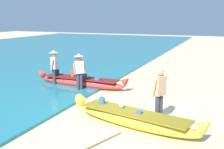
{
  "coord_description": "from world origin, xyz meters",
  "views": [
    {
      "loc": [
        2.82,
        -8.11,
        3.24
      ],
      "look_at": [
        -1.43,
        2.04,
        0.9
      ],
      "focal_mm": 44.31,
      "sensor_mm": 36.0,
      "label": 1
    }
  ],
  "objects_px": {
    "person_vendor_hatted": "(79,70)",
    "boat_yellow_foreground": "(134,119)",
    "person_vendor_assistant": "(54,65)",
    "person_tourist_customer": "(159,92)",
    "boat_red_midground": "(81,82)",
    "paddle": "(92,146)"
  },
  "relations": [
    {
      "from": "person_vendor_hatted",
      "to": "person_vendor_assistant",
      "type": "xyz_separation_m",
      "value": [
        -1.62,
        0.5,
        0.01
      ]
    },
    {
      "from": "boat_red_midground",
      "to": "person_vendor_hatted",
      "type": "relative_size",
      "value": 2.75
    },
    {
      "from": "person_vendor_hatted",
      "to": "boat_yellow_foreground",
      "type": "bearing_deg",
      "value": -39.61
    },
    {
      "from": "boat_red_midground",
      "to": "person_vendor_hatted",
      "type": "distance_m",
      "value": 1.07
    },
    {
      "from": "boat_red_midground",
      "to": "paddle",
      "type": "distance_m",
      "value": 6.11
    },
    {
      "from": "person_vendor_hatted",
      "to": "person_tourist_customer",
      "type": "bearing_deg",
      "value": -29.09
    },
    {
      "from": "boat_yellow_foreground",
      "to": "person_vendor_assistant",
      "type": "bearing_deg",
      "value": 146.52
    },
    {
      "from": "boat_yellow_foreground",
      "to": "person_vendor_hatted",
      "type": "height_order",
      "value": "person_vendor_hatted"
    },
    {
      "from": "boat_red_midground",
      "to": "person_tourist_customer",
      "type": "relative_size",
      "value": 2.69
    },
    {
      "from": "boat_yellow_foreground",
      "to": "person_vendor_hatted",
      "type": "relative_size",
      "value": 2.59
    },
    {
      "from": "person_tourist_customer",
      "to": "paddle",
      "type": "xyz_separation_m",
      "value": [
        -1.16,
        -2.26,
        -0.95
      ]
    },
    {
      "from": "person_vendor_assistant",
      "to": "boat_yellow_foreground",
      "type": "bearing_deg",
      "value": -33.48
    },
    {
      "from": "boat_yellow_foreground",
      "to": "person_tourist_customer",
      "type": "xyz_separation_m",
      "value": [
        0.61,
        0.58,
        0.72
      ]
    },
    {
      "from": "paddle",
      "to": "person_tourist_customer",
      "type": "bearing_deg",
      "value": 62.84
    },
    {
      "from": "boat_yellow_foreground",
      "to": "person_tourist_customer",
      "type": "relative_size",
      "value": 2.54
    },
    {
      "from": "paddle",
      "to": "boat_red_midground",
      "type": "bearing_deg",
      "value": 121.38
    },
    {
      "from": "person_vendor_hatted",
      "to": "paddle",
      "type": "bearing_deg",
      "value": -57.52
    },
    {
      "from": "boat_yellow_foreground",
      "to": "person_vendor_assistant",
      "type": "xyz_separation_m",
      "value": [
        -5.03,
        3.32,
        0.72
      ]
    },
    {
      "from": "boat_yellow_foreground",
      "to": "boat_red_midground",
      "type": "distance_m",
      "value": 5.14
    },
    {
      "from": "person_tourist_customer",
      "to": "person_vendor_assistant",
      "type": "distance_m",
      "value": 6.27
    },
    {
      "from": "person_vendor_hatted",
      "to": "person_tourist_customer",
      "type": "height_order",
      "value": "person_tourist_customer"
    },
    {
      "from": "person_vendor_assistant",
      "to": "paddle",
      "type": "height_order",
      "value": "person_vendor_assistant"
    }
  ]
}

